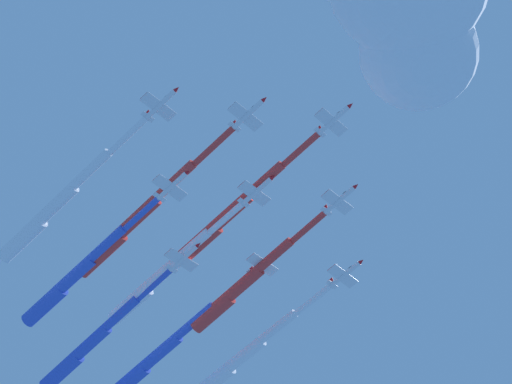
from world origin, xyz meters
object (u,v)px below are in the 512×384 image
(jet_port_mid, at_px, (161,276))
(jet_starboard_outer, at_px, (159,354))
(jet_starboard_mid, at_px, (244,355))
(jet_trail_port, at_px, (75,276))
(jet_port_inner, at_px, (243,284))
(jet_port_outer, at_px, (55,206))
(jet_lead, at_px, (231,213))
(jet_starboard_inner, at_px, (136,219))
(jet_trail_starboard, at_px, (91,343))

(jet_port_mid, distance_m, jet_starboard_outer, 21.87)
(jet_starboard_mid, relative_size, jet_trail_port, 0.99)
(jet_port_mid, xyz_separation_m, jet_starboard_mid, (-20.27, 19.93, -0.62))
(jet_port_inner, xyz_separation_m, jet_starboard_mid, (-18.86, 1.10, -0.83))
(jet_port_inner, height_order, jet_starboard_outer, jet_starboard_outer)
(jet_port_inner, distance_m, jet_starboard_outer, 28.02)
(jet_port_outer, height_order, jet_starboard_outer, jet_starboard_outer)
(jet_port_inner, height_order, jet_trail_port, jet_port_inner)
(jet_starboard_outer, bearing_deg, jet_port_mid, 0.81)
(jet_port_inner, relative_size, jet_port_mid, 1.00)
(jet_lead, distance_m, jet_port_inner, 17.95)
(jet_starboard_mid, xyz_separation_m, jet_trail_port, (20.51, -39.04, -1.28))
(jet_starboard_inner, relative_size, jet_trail_starboard, 1.07)
(jet_lead, distance_m, jet_trail_starboard, 46.71)
(jet_port_outer, bearing_deg, jet_starboard_mid, 130.84)
(jet_lead, distance_m, jet_port_outer, 38.58)
(jet_port_outer, xyz_separation_m, jet_starboard_outer, (-38.85, 22.86, 1.66))
(jet_trail_starboard, bearing_deg, jet_port_inner, 64.17)
(jet_port_inner, distance_m, jet_port_outer, 45.87)
(jet_starboard_mid, xyz_separation_m, jet_port_outer, (37.26, -43.10, -0.28))
(jet_trail_port, bearing_deg, jet_starboard_outer, 139.61)
(jet_starboard_inner, distance_m, jet_trail_port, 19.81)
(jet_port_mid, height_order, jet_starboard_outer, jet_starboard_outer)
(jet_port_mid, distance_m, jet_trail_starboard, 24.40)
(jet_lead, xyz_separation_m, jet_starboard_outer, (-38.01, -15.63, -0.71))
(jet_port_inner, bearing_deg, jet_trail_port, -87.51)
(jet_lead, distance_m, jet_starboard_inner, 21.02)
(jet_port_inner, distance_m, jet_starboard_mid, 18.91)
(jet_starboard_mid, relative_size, jet_port_outer, 0.94)
(jet_lead, relative_size, jet_port_inner, 1.02)
(jet_starboard_mid, height_order, jet_starboard_outer, jet_starboard_outer)
(jet_port_outer, xyz_separation_m, jet_trail_starboard, (-35.30, 7.08, -0.17))
(jet_lead, bearing_deg, jet_starboard_mid, 172.79)
(jet_lead, xyz_separation_m, jet_starboard_mid, (-36.42, 4.61, -2.08))
(jet_port_mid, height_order, jet_trail_starboard, jet_port_mid)
(jet_port_inner, relative_size, jet_trail_port, 0.97)
(jet_trail_starboard, bearing_deg, jet_port_mid, 41.31)
(jet_port_mid, bearing_deg, jet_lead, 43.48)
(jet_port_outer, distance_m, jet_starboard_outer, 45.11)
(jet_trail_port, bearing_deg, jet_port_inner, 92.49)
(jet_starboard_inner, bearing_deg, jet_port_inner, 123.35)
(jet_port_mid, bearing_deg, jet_trail_starboard, -138.69)
(jet_port_outer, relative_size, jet_trail_port, 1.05)
(jet_trail_starboard, bearing_deg, jet_trail_port, -9.23)
(jet_starboard_inner, xyz_separation_m, jet_port_mid, (-14.62, 5.51, 0.92))
(jet_starboard_mid, height_order, jet_trail_starboard, jet_starboard_mid)
(jet_trail_port, bearing_deg, jet_trail_starboard, 170.77)
(jet_starboard_outer, bearing_deg, jet_starboard_inner, -8.12)
(jet_port_mid, xyz_separation_m, jet_starboard_outer, (-21.85, -0.31, 0.75))
(jet_starboard_inner, distance_m, jet_trail_starboard, 34.59)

